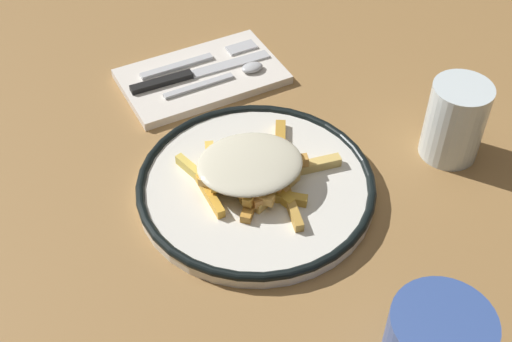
{
  "coord_description": "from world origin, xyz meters",
  "views": [
    {
      "loc": [
        0.5,
        -0.24,
        0.59
      ],
      "look_at": [
        0.0,
        0.0,
        0.04
      ],
      "focal_mm": 47.31,
      "sensor_mm": 36.0,
      "label": 1
    }
  ],
  "objects_px": {
    "fries_heap": "(253,171)",
    "fork": "(202,59)",
    "knife": "(189,75)",
    "spoon": "(231,75)",
    "plate": "(256,186)",
    "water_glass": "(455,121)",
    "napkin": "(202,76)"
  },
  "relations": [
    {
      "from": "water_glass",
      "to": "spoon",
      "type": "bearing_deg",
      "value": -142.79
    },
    {
      "from": "fork",
      "to": "knife",
      "type": "height_order",
      "value": "knife"
    },
    {
      "from": "napkin",
      "to": "fork",
      "type": "bearing_deg",
      "value": 156.7
    },
    {
      "from": "fries_heap",
      "to": "napkin",
      "type": "xyz_separation_m",
      "value": [
        -0.23,
        0.03,
        -0.03
      ]
    },
    {
      "from": "plate",
      "to": "fork",
      "type": "bearing_deg",
      "value": 171.5
    },
    {
      "from": "spoon",
      "to": "water_glass",
      "type": "bearing_deg",
      "value": 37.21
    },
    {
      "from": "fork",
      "to": "knife",
      "type": "bearing_deg",
      "value": -47.79
    },
    {
      "from": "plate",
      "to": "water_glass",
      "type": "height_order",
      "value": "water_glass"
    },
    {
      "from": "fries_heap",
      "to": "spoon",
      "type": "bearing_deg",
      "value": 162.57
    },
    {
      "from": "spoon",
      "to": "water_glass",
      "type": "height_order",
      "value": "water_glass"
    },
    {
      "from": "spoon",
      "to": "water_glass",
      "type": "relative_size",
      "value": 1.47
    },
    {
      "from": "plate",
      "to": "spoon",
      "type": "xyz_separation_m",
      "value": [
        -0.21,
        0.06,
        0.0
      ]
    },
    {
      "from": "knife",
      "to": "spoon",
      "type": "distance_m",
      "value": 0.06
    },
    {
      "from": "fork",
      "to": "water_glass",
      "type": "xyz_separation_m",
      "value": [
        0.3,
        0.21,
        0.04
      ]
    },
    {
      "from": "napkin",
      "to": "spoon",
      "type": "bearing_deg",
      "value": 52.5
    },
    {
      "from": "knife",
      "to": "spoon",
      "type": "height_order",
      "value": "spoon"
    },
    {
      "from": "fries_heap",
      "to": "spoon",
      "type": "height_order",
      "value": "fries_heap"
    },
    {
      "from": "fork",
      "to": "spoon",
      "type": "distance_m",
      "value": 0.06
    },
    {
      "from": "fork",
      "to": "plate",
      "type": "bearing_deg",
      "value": -8.5
    },
    {
      "from": "plate",
      "to": "fork",
      "type": "relative_size",
      "value": 1.62
    },
    {
      "from": "fries_heap",
      "to": "fork",
      "type": "xyz_separation_m",
      "value": [
        -0.26,
        0.04,
        -0.02
      ]
    },
    {
      "from": "napkin",
      "to": "knife",
      "type": "relative_size",
      "value": 1.07
    },
    {
      "from": "fork",
      "to": "water_glass",
      "type": "relative_size",
      "value": 1.7
    },
    {
      "from": "knife",
      "to": "water_glass",
      "type": "bearing_deg",
      "value": 41.35
    },
    {
      "from": "napkin",
      "to": "fork",
      "type": "height_order",
      "value": "fork"
    },
    {
      "from": "plate",
      "to": "spoon",
      "type": "bearing_deg",
      "value": 163.36
    },
    {
      "from": "fries_heap",
      "to": "fork",
      "type": "relative_size",
      "value": 1.05
    },
    {
      "from": "knife",
      "to": "water_glass",
      "type": "relative_size",
      "value": 2.02
    },
    {
      "from": "knife",
      "to": "spoon",
      "type": "bearing_deg",
      "value": 63.45
    },
    {
      "from": "fork",
      "to": "spoon",
      "type": "height_order",
      "value": "spoon"
    },
    {
      "from": "spoon",
      "to": "water_glass",
      "type": "distance_m",
      "value": 0.32
    },
    {
      "from": "knife",
      "to": "fork",
      "type": "bearing_deg",
      "value": 132.21
    }
  ]
}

